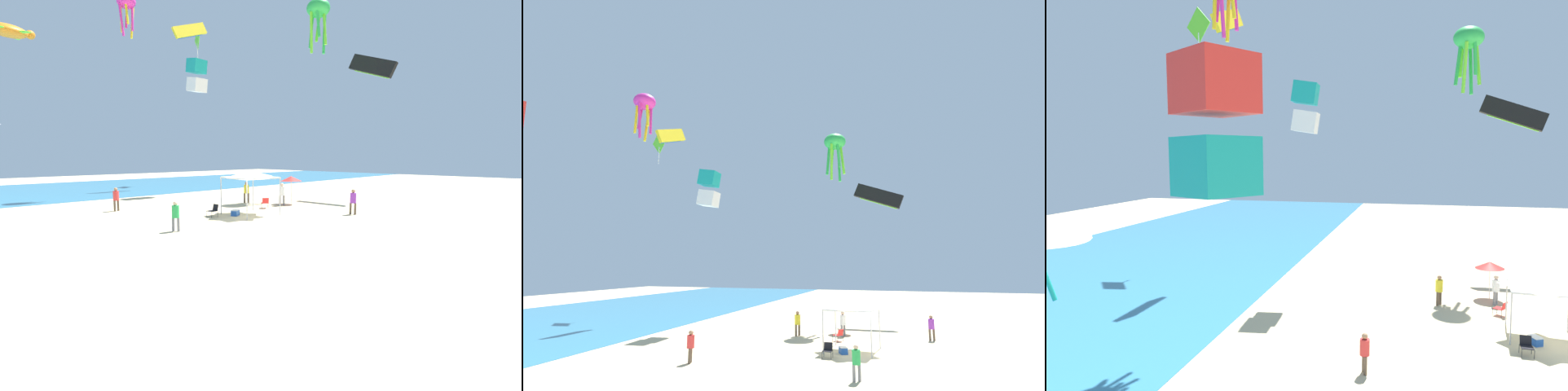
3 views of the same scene
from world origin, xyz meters
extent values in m
cube|color=beige|center=(0.00, 0.00, -0.05)|extent=(120.00, 120.00, 0.10)
cube|color=teal|center=(0.00, 29.79, 0.01)|extent=(120.00, 25.37, 0.02)
cylinder|color=#B7B7BC|center=(-0.28, 0.40, 1.23)|extent=(0.07, 0.07, 2.46)
cylinder|color=#B7B7BC|center=(2.46, 0.13, 1.23)|extent=(0.07, 0.07, 2.46)
cylinder|color=#B7B7BC|center=(0.01, 3.28, 1.23)|extent=(0.07, 0.07, 2.46)
cylinder|color=#B7B7BC|center=(2.75, 3.00, 1.23)|extent=(0.07, 0.07, 2.46)
cube|color=silver|center=(1.24, 1.70, 2.51)|extent=(3.10, 3.23, 0.10)
pyramid|color=silver|center=(1.24, 1.70, 2.76)|extent=(3.04, 3.16, 0.40)
cylinder|color=silver|center=(7.28, 3.19, 1.14)|extent=(0.07, 0.11, 2.27)
cone|color=red|center=(7.29, 3.22, 2.09)|extent=(1.75, 1.76, 0.48)
cylinder|color=black|center=(4.46, 3.17, 0.20)|extent=(0.02, 0.02, 0.40)
cylinder|color=black|center=(4.03, 3.47, 0.20)|extent=(0.02, 0.02, 0.40)
cylinder|color=black|center=(4.15, 2.75, 0.20)|extent=(0.02, 0.02, 0.40)
cylinder|color=black|center=(3.73, 3.05, 0.20)|extent=(0.02, 0.02, 0.40)
cube|color=red|center=(4.09, 3.11, 0.40)|extent=(0.73, 0.73, 0.03)
cube|color=red|center=(3.92, 2.88, 0.61)|extent=(0.48, 0.40, 0.41)
cylinder|color=black|center=(-1.40, 3.05, 0.20)|extent=(0.02, 0.02, 0.40)
cylinder|color=black|center=(-1.40, 2.53, 0.20)|extent=(0.02, 0.02, 0.40)
cylinder|color=black|center=(-0.88, 3.06, 0.20)|extent=(0.02, 0.02, 0.40)
cylinder|color=black|center=(-0.88, 2.54, 0.20)|extent=(0.02, 0.02, 0.40)
cube|color=black|center=(-1.14, 2.79, 0.40)|extent=(0.52, 0.52, 0.03)
cube|color=black|center=(-0.85, 2.80, 0.61)|extent=(0.13, 0.49, 0.41)
cube|color=blue|center=(0.27, 2.12, 0.18)|extent=(0.72, 0.63, 0.36)
cube|color=white|center=(0.27, 2.12, 0.38)|extent=(0.74, 0.65, 0.04)
cylinder|color=brown|center=(-4.61, 9.58, 0.39)|extent=(0.15, 0.15, 0.78)
cylinder|color=brown|center=(-4.32, 9.68, 0.39)|extent=(0.15, 0.15, 0.78)
cylinder|color=red|center=(-4.46, 9.63, 1.11)|extent=(0.41, 0.41, 0.68)
sphere|color=#A87A56|center=(-4.46, 9.63, 1.58)|extent=(0.25, 0.25, 0.25)
cylinder|color=slate|center=(6.09, 2.95, 0.41)|extent=(0.16, 0.16, 0.83)
cylinder|color=slate|center=(5.81, 3.11, 0.41)|extent=(0.16, 0.16, 0.83)
cylinder|color=white|center=(5.95, 3.03, 1.19)|extent=(0.43, 0.43, 0.72)
sphere|color=beige|center=(5.95, 3.03, 1.68)|extent=(0.27, 0.27, 0.27)
cylinder|color=brown|center=(6.11, -3.01, 0.39)|extent=(0.15, 0.15, 0.78)
cylinder|color=brown|center=(6.25, -3.28, 0.39)|extent=(0.15, 0.15, 0.78)
cylinder|color=purple|center=(6.18, -3.15, 1.12)|extent=(0.41, 0.41, 0.68)
sphere|color=#A87A56|center=(6.18, -3.15, 1.59)|extent=(0.26, 0.26, 0.26)
cylinder|color=slate|center=(-5.23, 0.76, 0.37)|extent=(0.14, 0.14, 0.73)
cylinder|color=slate|center=(-5.05, 0.53, 0.37)|extent=(0.14, 0.14, 0.73)
cylinder|color=green|center=(-5.14, 0.64, 1.05)|extent=(0.38, 0.38, 0.64)
sphere|color=beige|center=(-5.14, 0.64, 1.49)|extent=(0.24, 0.24, 0.24)
cylinder|color=brown|center=(5.02, 6.39, 0.41)|extent=(0.16, 0.16, 0.82)
cylinder|color=brown|center=(5.29, 6.22, 0.41)|extent=(0.16, 0.16, 0.82)
cylinder|color=yellow|center=(5.15, 6.30, 1.17)|extent=(0.43, 0.43, 0.71)
sphere|color=#A87A56|center=(5.15, 6.30, 1.66)|extent=(0.27, 0.27, 0.27)
ellipsoid|color=#E02D9E|center=(0.67, 17.71, 18.15)|extent=(1.72, 1.72, 1.25)
cylinder|color=#E02D9E|center=(0.89, 18.22, 16.89)|extent=(0.27, 0.37, 1.83)
cylinder|color=yellow|center=(0.34, 18.15, 16.63)|extent=(0.34, 0.39, 2.34)
cylinder|color=#E02D9E|center=(0.12, 17.64, 16.38)|extent=(0.48, 0.24, 2.83)
cylinder|color=yellow|center=(0.46, 17.20, 16.89)|extent=(0.27, 0.37, 1.83)
cylinder|color=#E02D9E|center=(1.01, 17.27, 16.63)|extent=(0.34, 0.39, 2.34)
cylinder|color=yellow|center=(1.22, 17.78, 16.38)|extent=(0.48, 0.24, 2.83)
cube|color=teal|center=(6.27, 14.72, 12.80)|extent=(1.57, 1.74, 1.52)
cube|color=white|center=(6.27, 14.72, 10.99)|extent=(1.57, 1.74, 1.52)
cube|color=yellow|center=(10.28, 21.65, 18.84)|extent=(4.70, 0.69, 2.83)
cube|color=blue|center=(10.28, 21.65, 18.24)|extent=(3.60, 0.24, 1.59)
cube|color=#66D82D|center=(14.49, 26.11, 19.88)|extent=(1.18, 2.74, 2.94)
cylinder|color=white|center=(14.49, 26.11, 18.19)|extent=(0.10, 0.10, 2.08)
ellipsoid|color=orange|center=(-7.26, 25.40, 15.50)|extent=(3.60, 3.09, 1.67)
sphere|color=orange|center=(-5.40, 25.57, 15.59)|extent=(0.84, 0.84, 0.84)
ellipsoid|color=#66D82D|center=(-6.44, 26.70, 15.36)|extent=(1.29, 1.30, 0.19)
ellipsoid|color=#66D82D|center=(-6.22, 24.28, 15.36)|extent=(1.37, 1.18, 0.19)
ellipsoid|color=green|center=(12.26, 4.40, 17.08)|extent=(2.10, 2.10, 1.53)
cylinder|color=green|center=(11.72, 3.99, 15.53)|extent=(0.42, 0.38, 2.25)
cylinder|color=#66D82D|center=(12.35, 3.73, 15.22)|extent=(0.28, 0.53, 2.86)
cylinder|color=green|center=(12.89, 4.14, 14.91)|extent=(0.57, 0.38, 3.48)
cylinder|color=#66D82D|center=(12.80, 4.82, 15.53)|extent=(0.42, 0.38, 2.25)
cylinder|color=green|center=(12.17, 5.08, 15.22)|extent=(0.28, 0.53, 2.86)
cylinder|color=#66D82D|center=(11.63, 4.66, 14.91)|extent=(0.57, 0.38, 3.48)
cube|color=black|center=(15.48, 0.71, 12.04)|extent=(1.21, 4.92, 2.96)
cube|color=#66D82D|center=(15.48, 0.71, 11.42)|extent=(0.70, 3.74, 1.66)
camera|label=1|loc=(-14.83, -15.27, 3.94)|focal=24.21mm
camera|label=2|loc=(-24.10, -1.89, 5.20)|focal=26.87mm
camera|label=3|loc=(-22.71, 7.67, 8.99)|focal=31.87mm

